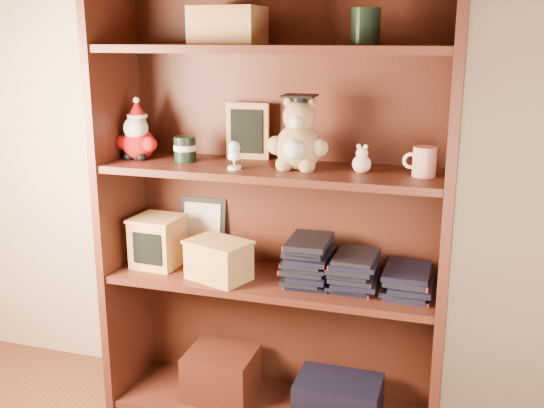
# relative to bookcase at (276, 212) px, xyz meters

# --- Properties ---
(bookcase) EXTENTS (1.20, 0.35, 1.60)m
(bookcase) POSITION_rel_bookcase_xyz_m (0.00, 0.00, 0.00)
(bookcase) COLOR #4D2116
(bookcase) RESTS_ON ground
(shelf_lower) EXTENTS (1.14, 0.33, 0.02)m
(shelf_lower) POSITION_rel_bookcase_xyz_m (0.00, -0.05, -0.24)
(shelf_lower) COLOR #4D2116
(shelf_lower) RESTS_ON ground
(shelf_upper) EXTENTS (1.14, 0.33, 0.02)m
(shelf_upper) POSITION_rel_bookcase_xyz_m (0.00, -0.05, 0.16)
(shelf_upper) COLOR #4D2116
(shelf_upper) RESTS_ON ground
(santa_plush) EXTENTS (0.16, 0.12, 0.23)m
(santa_plush) POSITION_rel_bookcase_xyz_m (-0.50, -0.06, 0.25)
(santa_plush) COLOR #A50F0F
(santa_plush) RESTS_ON shelf_upper
(teachers_tin) EXTENTS (0.08, 0.08, 0.09)m
(teachers_tin) POSITION_rel_bookcase_xyz_m (-0.32, -0.05, 0.22)
(teachers_tin) COLOR black
(teachers_tin) RESTS_ON shelf_upper
(chalkboard_plaque) EXTENTS (0.16, 0.09, 0.20)m
(chalkboard_plaque) POSITION_rel_bookcase_xyz_m (-0.12, 0.06, 0.27)
(chalkboard_plaque) COLOR #9E7547
(chalkboard_plaque) RESTS_ON shelf_upper
(egg_cup) EXTENTS (0.05, 0.05, 0.10)m
(egg_cup) POSITION_rel_bookcase_xyz_m (-0.10, -0.13, 0.22)
(egg_cup) COLOR white
(egg_cup) RESTS_ON shelf_upper
(grad_teddy_bear) EXTENTS (0.21, 0.18, 0.25)m
(grad_teddy_bear) POSITION_rel_bookcase_xyz_m (0.10, -0.06, 0.27)
(grad_teddy_bear) COLOR tan
(grad_teddy_bear) RESTS_ON shelf_upper
(pink_figurine) EXTENTS (0.06, 0.06, 0.10)m
(pink_figurine) POSITION_rel_bookcase_xyz_m (0.31, -0.05, 0.21)
(pink_figurine) COLOR beige
(pink_figurine) RESTS_ON shelf_upper
(teacher_mug) EXTENTS (0.11, 0.07, 0.09)m
(teacher_mug) POSITION_rel_bookcase_xyz_m (0.50, -0.05, 0.22)
(teacher_mug) COLOR silver
(teacher_mug) RESTS_ON shelf_upper
(certificate_frame) EXTENTS (0.19, 0.05, 0.23)m
(certificate_frame) POSITION_rel_bookcase_xyz_m (-0.32, 0.09, -0.11)
(certificate_frame) COLOR black
(certificate_frame) RESTS_ON shelf_lower
(treats_box) EXTENTS (0.18, 0.18, 0.19)m
(treats_box) POSITION_rel_bookcase_xyz_m (-0.44, -0.05, -0.13)
(treats_box) COLOR tan
(treats_box) RESTS_ON shelf_lower
(pencils_box) EXTENTS (0.25, 0.21, 0.14)m
(pencils_box) POSITION_rel_bookcase_xyz_m (-0.17, -0.12, -0.16)
(pencils_box) COLOR tan
(pencils_box) RESTS_ON shelf_lower
(book_stack_left) EXTENTS (0.14, 0.20, 0.16)m
(book_stack_left) POSITION_rel_bookcase_xyz_m (0.13, -0.05, -0.15)
(book_stack_left) COLOR black
(book_stack_left) RESTS_ON shelf_lower
(book_stack_mid) EXTENTS (0.14, 0.20, 0.13)m
(book_stack_mid) POSITION_rel_bookcase_xyz_m (0.29, -0.05, -0.16)
(book_stack_mid) COLOR black
(book_stack_mid) RESTS_ON shelf_lower
(book_stack_right) EXTENTS (0.14, 0.20, 0.08)m
(book_stack_right) POSITION_rel_bookcase_xyz_m (0.48, -0.05, -0.19)
(book_stack_right) COLOR black
(book_stack_right) RESTS_ON shelf_lower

